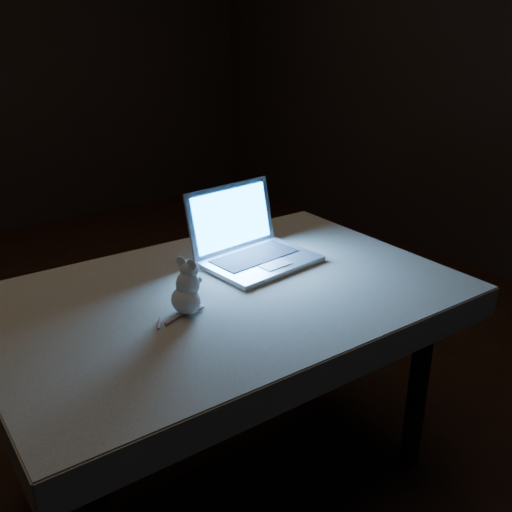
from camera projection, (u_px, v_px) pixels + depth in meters
floor at (150, 406)px, 2.26m from camera, size 5.00×5.00×0.00m
right_wall at (505, 45)px, 3.07m from camera, size 0.04×5.00×2.60m
table at (227, 388)px, 1.81m from camera, size 1.30×0.88×0.68m
tablecloth at (204, 313)px, 1.64m from camera, size 1.39×0.95×0.09m
laptop at (261, 230)px, 1.81m from camera, size 0.37×0.33×0.24m
plush_mouse at (185, 287)px, 1.52m from camera, size 0.14×0.14×0.15m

